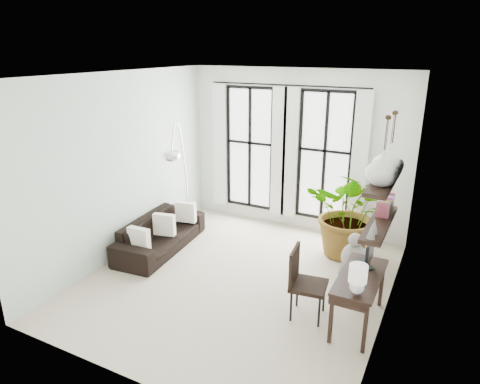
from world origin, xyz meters
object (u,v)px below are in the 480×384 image
Objects in this scene: buddha at (353,260)px; sofa at (160,233)px; desk at (359,280)px; plant at (351,213)px; arc_lamp at (178,149)px; desk_chair at (302,278)px.

sofa is at bearing -171.57° from buddha.
desk is at bearing -75.02° from buddha.
sofa is 1.67× the size of desk.
plant is 2.10m from desk.
sofa is at bearing -157.21° from plant.
arc_lamp reaches higher than plant.
buddha is (0.28, -0.82, -0.48)m from plant.
desk_chair is 0.43× the size of arc_lamp.
desk is 4.00m from arc_lamp.
buddha is (3.43, 0.51, 0.04)m from sofa.
arc_lamp reaches higher than buddha.
desk reaches higher than desk_chair.
sofa is at bearing 169.58° from desk.
desk_chair reaches higher than buddha.
desk_chair reaches higher than sofa.
desk_chair is 1.26× the size of buddha.
desk is 0.53× the size of arc_lamp.
buddha reaches higher than sofa.
arc_lamp reaches higher than desk.
sofa is 3.46m from buddha.
plant reaches higher than buddha.
desk_chair is at bearing -24.72° from arc_lamp.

